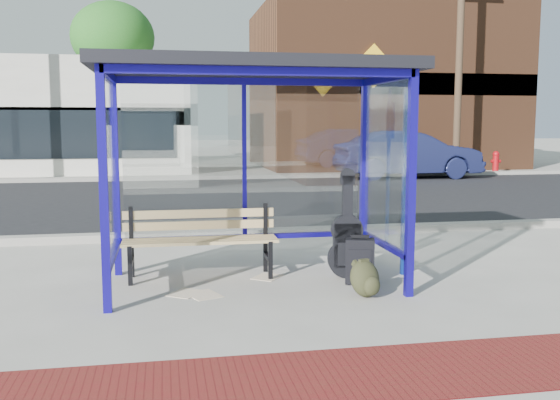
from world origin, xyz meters
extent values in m
plane|color=#B2ADA0|center=(0.00, 0.00, 0.00)|extent=(120.00, 120.00, 0.00)
cube|color=maroon|center=(0.00, -2.60, 0.01)|extent=(60.00, 1.00, 0.01)
cube|color=gray|center=(0.00, 2.90, 0.06)|extent=(60.00, 0.25, 0.12)
cube|color=black|center=(0.00, 8.00, 0.00)|extent=(60.00, 10.00, 0.00)
cube|color=gray|center=(0.00, 13.10, 0.06)|extent=(60.00, 0.25, 0.12)
cube|color=#B2ADA0|center=(0.00, 15.00, 0.00)|extent=(60.00, 4.00, 0.01)
cube|color=#170E9A|center=(-1.50, -0.75, 1.15)|extent=(0.08, 0.08, 2.30)
cube|color=#170E9A|center=(1.50, -0.75, 1.15)|extent=(0.08, 0.08, 2.30)
cube|color=#170E9A|center=(-1.50, 0.75, 1.15)|extent=(0.08, 0.08, 2.30)
cube|color=#170E9A|center=(1.50, 0.75, 1.15)|extent=(0.08, 0.08, 2.30)
cube|color=#170E9A|center=(0.00, 0.75, 2.26)|extent=(3.00, 0.08, 0.08)
cube|color=#170E9A|center=(0.00, -0.75, 2.26)|extent=(3.00, 0.08, 0.08)
cube|color=#170E9A|center=(-1.50, 0.00, 2.26)|extent=(0.08, 1.50, 0.08)
cube|color=#170E9A|center=(1.50, 0.00, 2.26)|extent=(0.08, 1.50, 0.08)
cube|color=#170E9A|center=(0.00, 0.75, 0.40)|extent=(3.00, 0.08, 0.06)
cube|color=#170E9A|center=(-1.50, 0.00, 0.40)|extent=(0.08, 1.50, 0.06)
cube|color=#170E9A|center=(1.50, 0.00, 0.40)|extent=(0.08, 1.50, 0.06)
cube|color=#170E9A|center=(0.00, 0.75, 1.35)|extent=(0.05, 0.05, 1.90)
cube|color=silver|center=(0.00, 0.75, 1.31)|extent=(2.84, 0.01, 1.82)
cube|color=silver|center=(-1.50, 0.00, 1.31)|extent=(0.02, 1.34, 1.82)
cube|color=silver|center=(1.50, 0.00, 1.31)|extent=(0.02, 1.34, 1.82)
cube|color=black|center=(0.00, 0.00, 2.36)|extent=(3.30, 1.80, 0.12)
cube|color=#59331E|center=(8.00, 18.50, 3.20)|extent=(10.00, 7.00, 6.40)
cube|color=black|center=(8.00, 15.05, 3.20)|extent=(10.00, 0.10, 0.80)
cube|color=yellow|center=(6.50, 14.95, 3.80)|extent=(1.56, 0.06, 1.56)
cylinder|color=#4C3826|center=(-3.00, 22.00, 2.50)|extent=(0.36, 0.36, 5.00)
ellipsoid|color=#1A5D1A|center=(-3.00, 22.00, 5.50)|extent=(3.60, 3.60, 3.06)
cylinder|color=#4C3826|center=(12.50, 22.00, 2.50)|extent=(0.36, 0.36, 5.00)
ellipsoid|color=#1A5D1A|center=(12.50, 22.00, 5.50)|extent=(3.60, 3.60, 3.06)
cylinder|color=#4C3826|center=(9.00, 13.40, 4.00)|extent=(0.24, 0.24, 8.00)
cube|color=black|center=(-1.34, 0.22, 0.22)|extent=(0.05, 0.05, 0.44)
cube|color=black|center=(-1.33, 0.60, 0.41)|extent=(0.05, 0.05, 0.83)
cube|color=black|center=(-1.34, 0.41, 0.22)|extent=(0.05, 0.40, 0.05)
cube|color=black|center=(0.22, 0.20, 0.22)|extent=(0.05, 0.05, 0.44)
cube|color=black|center=(0.22, 0.58, 0.41)|extent=(0.05, 0.05, 0.83)
cube|color=black|center=(0.22, 0.39, 0.22)|extent=(0.05, 0.40, 0.05)
cube|color=tan|center=(-0.56, 0.24, 0.44)|extent=(1.76, 0.11, 0.03)
cube|color=tan|center=(-0.56, 0.35, 0.44)|extent=(1.76, 0.11, 0.03)
cube|color=tan|center=(-0.56, 0.45, 0.44)|extent=(1.76, 0.11, 0.03)
cube|color=tan|center=(-0.56, 0.56, 0.44)|extent=(1.76, 0.11, 0.03)
cube|color=tan|center=(-0.55, 0.60, 0.58)|extent=(1.76, 0.05, 0.10)
cube|color=tan|center=(-0.55, 0.60, 0.72)|extent=(1.76, 0.05, 0.10)
cylinder|color=black|center=(1.10, 0.13, 0.22)|extent=(0.44, 0.18, 0.43)
cylinder|color=black|center=(1.10, 0.13, 0.56)|extent=(0.37, 0.17, 0.36)
cube|color=black|center=(1.10, 0.13, 0.38)|extent=(0.32, 0.16, 0.52)
cube|color=black|center=(1.10, 0.13, 0.91)|extent=(0.13, 0.12, 0.52)
cube|color=black|center=(1.10, 0.13, 1.13)|extent=(0.17, 0.12, 0.10)
cube|color=black|center=(1.16, -0.18, 0.26)|extent=(0.36, 0.28, 0.50)
cylinder|color=black|center=(1.05, -0.14, 0.02)|extent=(0.10, 0.19, 0.05)
cylinder|color=black|center=(1.27, -0.21, 0.02)|extent=(0.10, 0.19, 0.05)
cube|color=black|center=(1.16, -0.18, 0.53)|extent=(0.20, 0.09, 0.04)
cube|color=black|center=(1.13, -0.28, 0.27)|extent=(0.25, 0.09, 0.27)
ellipsoid|color=#282A17|center=(1.05, -0.69, 0.19)|extent=(0.39, 0.33, 0.38)
ellipsoid|color=#282A17|center=(1.09, -0.80, 0.14)|extent=(0.22, 0.18, 0.20)
cube|color=#282A17|center=(1.04, -0.67, 0.37)|extent=(0.12, 0.08, 0.03)
cube|color=navy|center=(1.80, 0.15, 1.08)|extent=(0.07, 0.07, 2.16)
cube|color=navy|center=(1.84, 0.14, 1.80)|extent=(0.05, 0.27, 0.41)
cube|color=white|center=(-0.57, -0.33, 0.00)|extent=(0.41, 0.45, 0.01)
cube|color=white|center=(-0.75, -0.23, 0.00)|extent=(0.44, 0.46, 0.01)
cube|color=white|center=(0.20, 0.30, 0.00)|extent=(0.42, 0.44, 0.01)
imported|color=#1B214D|center=(6.85, 12.43, 0.76)|extent=(4.64, 1.63, 1.53)
cylinder|color=#A80C11|center=(10.71, 13.76, 0.32)|extent=(0.21, 0.21, 0.64)
sphere|color=#A80C11|center=(10.71, 13.76, 0.67)|extent=(0.23, 0.23, 0.23)
cylinder|color=#A80C11|center=(10.71, 13.76, 0.43)|extent=(0.35, 0.13, 0.11)
camera|label=1|loc=(-0.95, -6.66, 1.77)|focal=40.00mm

